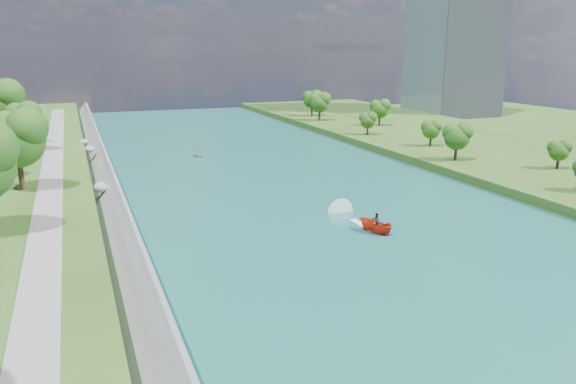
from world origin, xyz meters
name	(u,v)px	position (x,y,z in m)	size (l,w,h in m)	color
ground	(361,237)	(0.00, 0.00, 0.00)	(260.00, 260.00, 0.00)	#2D5119
river_water	(295,194)	(0.00, 20.00, 0.05)	(55.00, 240.00, 0.10)	#17584C
berm_east	(557,165)	(49.50, 20.00, 0.75)	(44.00, 240.00, 1.50)	#2D5119
riprap_bank	(108,200)	(-25.85, 19.48, 1.81)	(4.70, 236.00, 4.37)	slate
riverside_path	(50,191)	(-32.50, 20.00, 3.55)	(3.00, 200.00, 0.10)	gray
office_tower	(456,16)	(82.50, 95.00, 30.00)	(22.00, 22.00, 60.00)	gray
trees_east	(435,128)	(37.78, 39.87, 5.30)	(17.07, 138.44, 8.92)	#154B14
motorboat	(369,223)	(2.11, 1.83, 0.83)	(3.60, 19.09, 2.13)	red
raft	(198,155)	(-6.95, 53.18, 0.43)	(3.02, 3.22, 1.48)	gray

